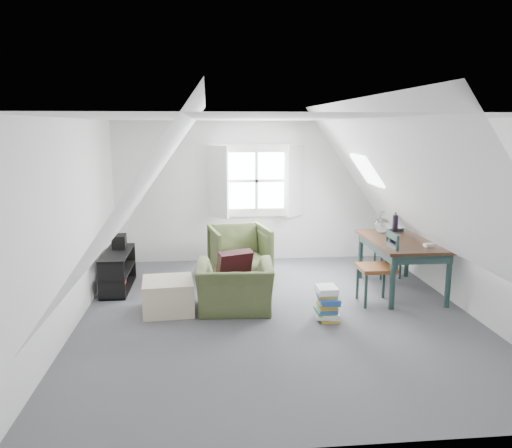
{
  "coord_description": "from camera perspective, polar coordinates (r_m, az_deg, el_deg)",
  "views": [
    {
      "loc": [
        -0.86,
        -6.09,
        2.41
      ],
      "look_at": [
        -0.21,
        0.6,
        1.08
      ],
      "focal_mm": 35.0,
      "sensor_mm": 36.0,
      "label": 1
    }
  ],
  "objects": [
    {
      "name": "slope_right",
      "position": [
        6.58,
        16.06,
        5.19
      ],
      "size": [
        3.19,
        5.5,
        4.48
      ],
      "primitive_type": "plane",
      "rotation": [
        0.0,
        -2.19,
        0.0
      ],
      "color": "white",
      "rests_on": "wall_right"
    },
    {
      "name": "wall_right",
      "position": [
        7.05,
        23.03,
        0.8
      ],
      "size": [
        0.0,
        5.5,
        5.5
      ],
      "primitive_type": "plane",
      "rotation": [
        1.57,
        0.0,
        -1.57
      ],
      "color": "silver",
      "rests_on": "ground"
    },
    {
      "name": "wall_left",
      "position": [
        6.41,
        -20.26,
        0.04
      ],
      "size": [
        0.0,
        5.5,
        5.5
      ],
      "primitive_type": "plane",
      "rotation": [
        1.57,
        0.0,
        1.57
      ],
      "color": "silver",
      "rests_on": "ground"
    },
    {
      "name": "dining_table",
      "position": [
        7.57,
        16.31,
        -2.49
      ],
      "size": [
        0.94,
        1.57,
        0.78
      ],
      "rotation": [
        0.0,
        0.0,
        0.08
      ],
      "color": "black",
      "rests_on": "floor"
    },
    {
      "name": "skylight",
      "position": [
        7.8,
        12.56,
        6.01
      ],
      "size": [
        0.35,
        0.75,
        0.47
      ],
      "primitive_type": "cube",
      "rotation": [
        0.0,
        0.95,
        0.0
      ],
      "color": "white",
      "rests_on": "slope_right"
    },
    {
      "name": "wall_back",
      "position": [
        8.95,
        0.01,
        3.72
      ],
      "size": [
        5.0,
        0.0,
        5.0
      ],
      "primitive_type": "plane",
      "rotation": [
        1.57,
        0.0,
        0.0
      ],
      "color": "silver",
      "rests_on": "ground"
    },
    {
      "name": "armchair_near",
      "position": [
        6.73,
        -2.41,
        -9.82
      ],
      "size": [
        1.03,
        0.91,
        0.64
      ],
      "primitive_type": "imported",
      "rotation": [
        0.0,
        0.0,
        3.09
      ],
      "color": "#424D28",
      "rests_on": "floor"
    },
    {
      "name": "armchair_far",
      "position": [
        8.18,
        -1.87,
        -5.97
      ],
      "size": [
        1.04,
        1.06,
        0.83
      ],
      "primitive_type": "imported",
      "rotation": [
        0.0,
        0.0,
        0.18
      ],
      "color": "#424D28",
      "rests_on": "floor"
    },
    {
      "name": "electronics_box",
      "position": [
        7.92,
        -15.35,
        -1.98
      ],
      "size": [
        0.21,
        0.28,
        0.22
      ],
      "primitive_type": "cube",
      "rotation": [
        0.0,
        0.0,
        0.04
      ],
      "color": "black",
      "rests_on": "media_shelf"
    },
    {
      "name": "ceiling",
      "position": [
        6.15,
        2.57,
        11.99
      ],
      "size": [
        5.5,
        5.5,
        0.0
      ],
      "primitive_type": "plane",
      "rotation": [
        3.14,
        0.0,
        0.0
      ],
      "color": "white",
      "rests_on": "wall_back"
    },
    {
      "name": "dining_chair_near",
      "position": [
        7.04,
        13.86,
        -4.75
      ],
      "size": [
        0.47,
        0.47,
        1.0
      ],
      "rotation": [
        0.0,
        0.0,
        -1.27
      ],
      "color": "brown",
      "rests_on": "floor"
    },
    {
      "name": "dormer_window",
      "position": [
        8.85,
        0.06,
        4.94
      ],
      "size": [
        1.71,
        0.35,
        1.3
      ],
      "color": "white",
      "rests_on": "wall_back"
    },
    {
      "name": "cup",
      "position": [
        7.19,
        15.38,
        -2.31
      ],
      "size": [
        0.13,
        0.13,
        0.1
      ],
      "primitive_type": "imported",
      "rotation": [
        0.0,
        0.0,
        -0.21
      ],
      "color": "black",
      "rests_on": "dining_table"
    },
    {
      "name": "vase_twigs",
      "position": [
        8.06,
        15.63,
        0.16
      ],
      "size": [
        0.08,
        0.09,
        0.65
      ],
      "rotation": [
        0.0,
        0.0,
        0.29
      ],
      "color": "black",
      "rests_on": "dining_table"
    },
    {
      "name": "demijohn",
      "position": [
        7.88,
        14.19,
        -0.08
      ],
      "size": [
        0.23,
        0.23,
        0.33
      ],
      "rotation": [
        0.0,
        0.0,
        0.11
      ],
      "color": "silver",
      "rests_on": "dining_table"
    },
    {
      "name": "media_shelf",
      "position": [
        7.75,
        -15.55,
        -5.38
      ],
      "size": [
        0.37,
        1.11,
        0.57
      ],
      "rotation": [
        0.0,
        0.0,
        0.08
      ],
      "color": "black",
      "rests_on": "floor"
    },
    {
      "name": "slope_left",
      "position": [
        6.16,
        -11.98,
        5.0
      ],
      "size": [
        3.19,
        5.5,
        4.48
      ],
      "primitive_type": "plane",
      "rotation": [
        0.0,
        2.19,
        0.0
      ],
      "color": "white",
      "rests_on": "wall_left"
    },
    {
      "name": "wall_front",
      "position": [
        3.64,
        8.56,
        -7.56
      ],
      "size": [
        5.0,
        0.0,
        5.0
      ],
      "primitive_type": "plane",
      "rotation": [
        -1.57,
        0.0,
        0.0
      ],
      "color": "silver",
      "rests_on": "ground"
    },
    {
      "name": "magazine_stack",
      "position": [
        6.41,
        8.18,
        -8.97
      ],
      "size": [
        0.32,
        0.38,
        0.43
      ],
      "rotation": [
        0.0,
        0.0,
        -0.15
      ],
      "color": "#B29933",
      "rests_on": "floor"
    },
    {
      "name": "floor",
      "position": [
        6.6,
        2.38,
        -10.26
      ],
      "size": [
        5.5,
        5.5,
        0.0
      ],
      "primitive_type": "plane",
      "color": "#4E4E53",
      "rests_on": "ground"
    },
    {
      "name": "paper_box",
      "position": [
        7.22,
        19.15,
        -2.29
      ],
      "size": [
        0.14,
        0.1,
        0.04
      ],
      "primitive_type": "cube",
      "rotation": [
        0.0,
        0.0,
        0.11
      ],
      "color": "white",
      "rests_on": "dining_table"
    },
    {
      "name": "ottoman",
      "position": [
        6.72,
        -10.01,
        -8.08
      ],
      "size": [
        0.7,
        0.7,
        0.43
      ],
      "primitive_type": "cube",
      "rotation": [
        0.0,
        0.0,
        0.09
      ],
      "color": "#C1B095",
      "rests_on": "floor"
    },
    {
      "name": "dining_chair_far",
      "position": [
        8.31,
        14.92,
        -2.99
      ],
      "size": [
        0.39,
        0.39,
        0.83
      ],
      "rotation": [
        0.0,
        0.0,
        3.42
      ],
      "color": "brown",
      "rests_on": "floor"
    },
    {
      "name": "throw_pillow",
      "position": [
        6.7,
        -2.52,
        -4.92
      ],
      "size": [
        0.53,
        0.41,
        0.48
      ],
      "primitive_type": "cube",
      "rotation": [
        0.31,
        0.0,
        0.36
      ],
      "color": "#330E14",
      "rests_on": "armchair_near"
    }
  ]
}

